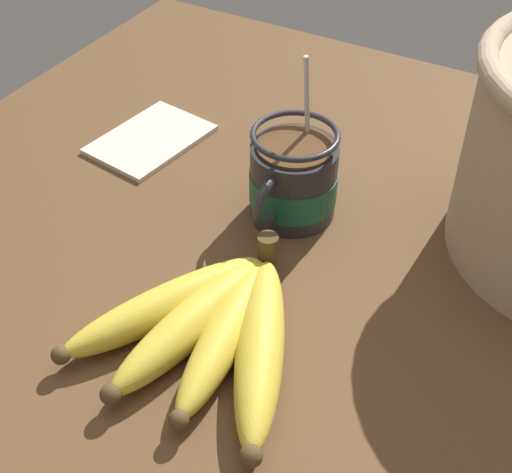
# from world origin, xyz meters

# --- Properties ---
(table) EXTENTS (0.90, 0.90, 0.03)m
(table) POSITION_xyz_m (0.00, 0.00, 0.01)
(table) COLOR brown
(table) RESTS_ON ground
(coffee_mug) EXTENTS (0.13, 0.09, 0.17)m
(coffee_mug) POSITION_xyz_m (-0.07, -0.02, 0.07)
(coffee_mug) COLOR #28282D
(coffee_mug) RESTS_ON table
(banana_bunch) EXTENTS (0.22, 0.22, 0.04)m
(banana_bunch) POSITION_xyz_m (0.12, 0.00, 0.05)
(banana_bunch) COLOR #4C381E
(banana_bunch) RESTS_ON table
(napkin) EXTENTS (0.15, 0.11, 0.01)m
(napkin) POSITION_xyz_m (-0.10, -0.23, 0.03)
(napkin) COLOR beige
(napkin) RESTS_ON table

